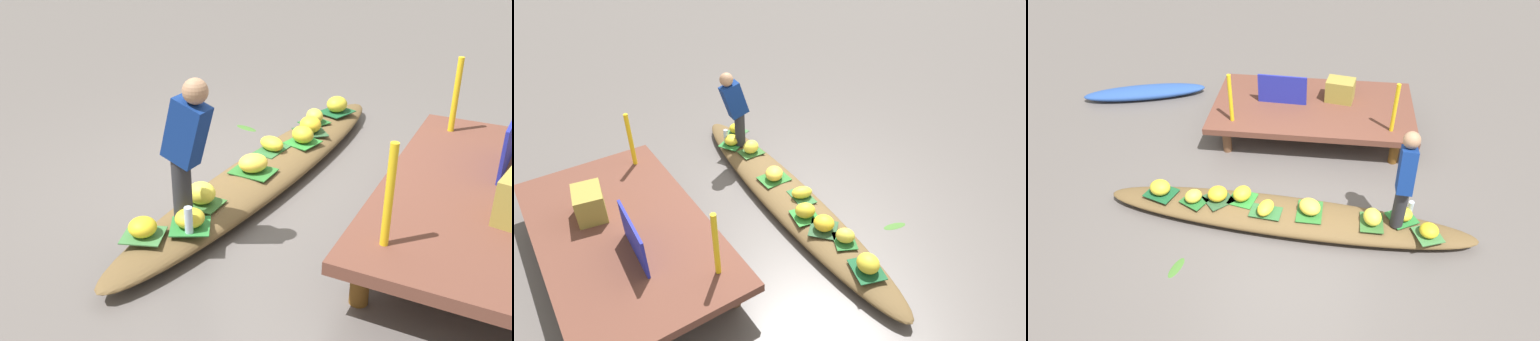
% 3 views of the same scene
% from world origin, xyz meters
% --- Properties ---
extents(canal_water, '(40.00, 40.00, 0.00)m').
position_xyz_m(canal_water, '(0.00, 0.00, 0.00)').
color(canal_water, '#5A5552').
rests_on(canal_water, ground).
extents(dock_platform, '(3.20, 1.80, 0.49)m').
position_xyz_m(dock_platform, '(0.19, 2.19, 0.43)').
color(dock_platform, brown).
rests_on(dock_platform, ground).
extents(vendor_boat, '(4.84, 1.04, 0.23)m').
position_xyz_m(vendor_boat, '(0.00, 0.00, 0.12)').
color(vendor_boat, brown).
rests_on(vendor_boat, ground).
extents(leaf_mat_0, '(0.39, 0.40, 0.01)m').
position_xyz_m(leaf_mat_0, '(1.75, -0.24, 0.24)').
color(leaf_mat_0, '#3B733D').
rests_on(leaf_mat_0, vendor_boat).
extents(banana_bunch_0, '(0.31, 0.31, 0.15)m').
position_xyz_m(banana_bunch_0, '(1.75, -0.24, 0.31)').
color(banana_bunch_0, yellow).
rests_on(banana_bunch_0, vendor_boat).
extents(leaf_mat_1, '(0.29, 0.35, 0.01)m').
position_xyz_m(leaf_mat_1, '(1.08, -0.11, 0.24)').
color(leaf_mat_1, '#32632B').
rests_on(leaf_mat_1, vendor_boat).
extents(banana_bunch_1, '(0.28, 0.30, 0.20)m').
position_xyz_m(banana_bunch_1, '(1.08, -0.11, 0.33)').
color(banana_bunch_1, '#F9E743').
rests_on(banana_bunch_1, vendor_boat).
extents(leaf_mat_2, '(0.47, 0.47, 0.01)m').
position_xyz_m(leaf_mat_2, '(-0.90, 0.09, 0.24)').
color(leaf_mat_2, '#2A502F').
rests_on(leaf_mat_2, vendor_boat).
extents(banana_bunch_2, '(0.34, 0.34, 0.19)m').
position_xyz_m(banana_bunch_2, '(-0.90, 0.09, 0.33)').
color(banana_bunch_2, yellow).
rests_on(banana_bunch_2, vendor_boat).
extents(leaf_mat_3, '(0.40, 0.37, 0.01)m').
position_xyz_m(leaf_mat_3, '(-1.20, 0.02, 0.24)').
color(leaf_mat_3, '#23622A').
rests_on(leaf_mat_3, vendor_boat).
extents(banana_bunch_3, '(0.30, 0.29, 0.17)m').
position_xyz_m(banana_bunch_3, '(-1.20, 0.02, 0.32)').
color(banana_bunch_3, yellow).
rests_on(banana_bunch_3, vendor_boat).
extents(leaf_mat_4, '(0.33, 0.41, 0.01)m').
position_xyz_m(leaf_mat_4, '(0.31, -0.01, 0.24)').
color(leaf_mat_4, '#2B6D2B').
rests_on(leaf_mat_4, vendor_boat).
extents(banana_bunch_4, '(0.38, 0.38, 0.18)m').
position_xyz_m(banana_bunch_4, '(0.31, -0.01, 0.32)').
color(banana_bunch_4, yellow).
rests_on(banana_bunch_4, vendor_boat).
extents(leaf_mat_5, '(0.44, 0.44, 0.01)m').
position_xyz_m(leaf_mat_5, '(1.46, 0.02, 0.24)').
color(leaf_mat_5, '#287733').
rests_on(leaf_mat_5, vendor_boat).
extents(banana_bunch_5, '(0.34, 0.34, 0.16)m').
position_xyz_m(banana_bunch_5, '(1.46, 0.02, 0.31)').
color(banana_bunch_5, gold).
rests_on(banana_bunch_5, vendor_boat).
extents(leaf_mat_6, '(0.39, 0.38, 0.01)m').
position_xyz_m(leaf_mat_6, '(-0.58, 0.13, 0.24)').
color(leaf_mat_6, '#2C7F31').
rests_on(leaf_mat_6, vendor_boat).
extents(banana_bunch_6, '(0.32, 0.33, 0.19)m').
position_xyz_m(banana_bunch_6, '(-0.58, 0.13, 0.33)').
color(banana_bunch_6, gold).
rests_on(banana_bunch_6, vendor_boat).
extents(leaf_mat_7, '(0.46, 0.42, 0.01)m').
position_xyz_m(leaf_mat_7, '(-1.68, 0.12, 0.24)').
color(leaf_mat_7, '#17512B').
rests_on(leaf_mat_7, vendor_boat).
extents(banana_bunch_7, '(0.32, 0.29, 0.20)m').
position_xyz_m(banana_bunch_7, '(-1.68, 0.12, 0.33)').
color(banana_bunch_7, gold).
rests_on(banana_bunch_7, vendor_boat).
extents(leaf_mat_8, '(0.42, 0.29, 0.01)m').
position_xyz_m(leaf_mat_8, '(-0.24, -0.08, 0.24)').
color(leaf_mat_8, '#2E6534').
rests_on(leaf_mat_8, vendor_boat).
extents(banana_bunch_8, '(0.27, 0.33, 0.15)m').
position_xyz_m(banana_bunch_8, '(-0.24, -0.08, 0.31)').
color(banana_bunch_8, yellow).
rests_on(banana_bunch_8, vendor_boat).
extents(vendor_person, '(0.21, 0.43, 1.24)m').
position_xyz_m(vendor_person, '(1.39, -0.03, 0.93)').
color(vendor_person, '#28282D').
rests_on(vendor_person, vendor_boat).
extents(water_bottle, '(0.07, 0.07, 0.24)m').
position_xyz_m(water_bottle, '(1.55, 0.07, 0.35)').
color(water_bottle, silver).
rests_on(water_bottle, vendor_boat).
extents(market_banner, '(0.78, 0.06, 0.48)m').
position_xyz_m(market_banner, '(-0.31, 2.19, 0.73)').
color(market_banner, '#21289E').
rests_on(market_banner, dock_platform).
extents(railing_post_west, '(0.06, 0.06, 0.77)m').
position_xyz_m(railing_post_west, '(-1.01, 1.59, 0.87)').
color(railing_post_west, yellow).
rests_on(railing_post_west, dock_platform).
extents(railing_post_east, '(0.06, 0.06, 0.77)m').
position_xyz_m(railing_post_east, '(1.39, 1.59, 0.87)').
color(railing_post_east, yellow).
rests_on(railing_post_east, dock_platform).
extents(produce_crate, '(0.49, 0.39, 0.36)m').
position_xyz_m(produce_crate, '(0.61, 2.40, 0.67)').
color(produce_crate, olive).
rests_on(produce_crate, dock_platform).
extents(drifting_plant_0, '(0.19, 0.34, 0.01)m').
position_xyz_m(drifting_plant_0, '(-1.20, -0.90, 0.00)').
color(drifting_plant_0, '#3E6E2A').
rests_on(drifting_plant_0, ground).
extents(drifting_plant_1, '(0.22, 0.22, 0.01)m').
position_xyz_m(drifting_plant_1, '(3.02, -1.11, 0.00)').
color(drifting_plant_1, '#146C28').
rests_on(drifting_plant_1, ground).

